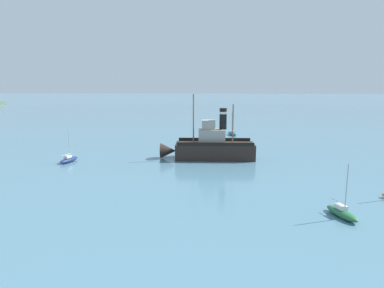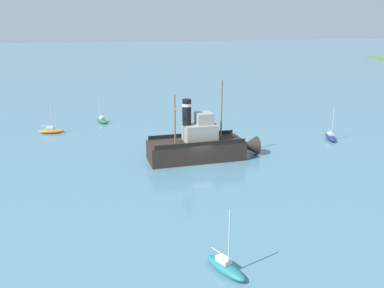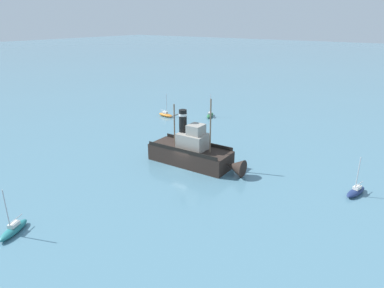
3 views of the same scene
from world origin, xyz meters
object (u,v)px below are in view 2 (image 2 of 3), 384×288
Objects in this scene: old_tugboat at (201,145)px; sailboat_green at (102,120)px; sailboat_navy at (331,137)px; sailboat_teal at (225,267)px; sailboat_orange at (51,131)px.

old_tugboat reaches higher than sailboat_green.
sailboat_navy is 1.00× the size of sailboat_teal.
sailboat_orange is 1.00× the size of sailboat_navy.
sailboat_navy is 37.65m from sailboat_green.
old_tugboat reaches higher than sailboat_navy.
sailboat_navy and sailboat_teal have the same top height.
sailboat_teal is at bearing 20.18° from sailboat_orange.
old_tugboat is at bearing 27.62° from sailboat_green.
old_tugboat is 2.96× the size of sailboat_orange.
sailboat_orange is at bearing -131.30° from old_tugboat.
old_tugboat is 21.30m from sailboat_navy.
sailboat_navy is 37.69m from sailboat_teal.
sailboat_navy is at bearing 100.60° from old_tugboat.
sailboat_orange is at bearing -108.20° from sailboat_navy.
sailboat_orange is at bearing -55.60° from sailboat_green.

